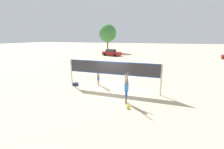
{
  "coord_description": "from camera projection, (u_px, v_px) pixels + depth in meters",
  "views": [
    {
      "loc": [
        3.78,
        -11.22,
        4.27
      ],
      "look_at": [
        0.0,
        0.0,
        1.31
      ],
      "focal_mm": 24.0,
      "sensor_mm": 36.0,
      "label": 1
    }
  ],
  "objects": [
    {
      "name": "volleyball_net",
      "position": [
        112.0,
        70.0,
        12.12
      ],
      "size": [
        7.81,
        0.13,
        2.38
      ],
      "color": "beige",
      "rests_on": "ground_plane"
    },
    {
      "name": "player_spiker",
      "position": [
        126.0,
        88.0,
        9.71
      ],
      "size": [
        0.28,
        0.69,
        2.07
      ],
      "rotation": [
        0.0,
        0.0,
        1.57
      ],
      "color": "#8C664C",
      "rests_on": "ground_plane"
    },
    {
      "name": "tree_left_cluster",
      "position": [
        108.0,
        33.0,
        42.72
      ],
      "size": [
        5.0,
        5.0,
        7.9
      ],
      "color": "brown",
      "rests_on": "ground_plane"
    },
    {
      "name": "ground_plane",
      "position": [
        112.0,
        90.0,
        12.52
      ],
      "size": [
        200.0,
        200.0,
        0.0
      ],
      "primitive_type": "plane",
      "color": "beige"
    },
    {
      "name": "volleyball",
      "position": [
        128.0,
        107.0,
        9.19
      ],
      "size": [
        0.23,
        0.23,
        0.23
      ],
      "color": "yellow",
      "rests_on": "ground_plane"
    },
    {
      "name": "gear_bag",
      "position": [
        76.0,
        84.0,
        13.64
      ],
      "size": [
        0.37,
        0.35,
        0.25
      ],
      "color": "navy",
      "rests_on": "ground_plane"
    },
    {
      "name": "player_blocker",
      "position": [
        98.0,
        74.0,
        13.48
      ],
      "size": [
        0.28,
        0.69,
        2.04
      ],
      "rotation": [
        0.0,
        0.0,
        -1.57
      ],
      "color": "tan",
      "rests_on": "ground_plane"
    },
    {
      "name": "parked_car_near",
      "position": [
        111.0,
        53.0,
        35.27
      ],
      "size": [
        4.61,
        2.71,
        1.55
      ],
      "rotation": [
        0.0,
        0.0,
        -0.22
      ],
      "color": "maroon",
      "rests_on": "ground_plane"
    }
  ]
}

